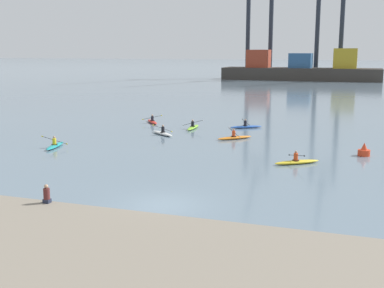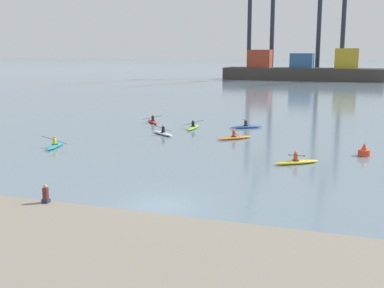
{
  "view_description": "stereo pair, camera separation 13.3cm",
  "coord_description": "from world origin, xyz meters",
  "px_view_note": "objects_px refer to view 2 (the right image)",
  "views": [
    {
      "loc": [
        9.2,
        -22.23,
        7.76
      ],
      "look_at": [
        -2.94,
        13.22,
        0.6
      ],
      "focal_mm": 45.94,
      "sensor_mm": 36.0,
      "label": 1
    },
    {
      "loc": [
        9.33,
        -22.19,
        7.76
      ],
      "look_at": [
        -2.94,
        13.22,
        0.6
      ],
      "focal_mm": 45.94,
      "sensor_mm": 36.0,
      "label": 2
    }
  ],
  "objects_px": {
    "container_barge": "(302,70)",
    "kayak_red": "(153,121)",
    "kayak_orange": "(235,137)",
    "kayak_blue": "(246,126)",
    "kayak_yellow": "(297,162)",
    "seated_onlooker": "(46,195)",
    "channel_buoy": "(364,151)",
    "kayak_white": "(163,133)",
    "gantry_crane_west_mid": "(332,5)",
    "gantry_crane_west": "(261,9)",
    "kayak_teal": "(55,145)",
    "kayak_lime": "(193,127)"
  },
  "relations": [
    {
      "from": "container_barge",
      "to": "kayak_red",
      "type": "relative_size",
      "value": 13.33
    },
    {
      "from": "container_barge",
      "to": "kayak_orange",
      "type": "distance_m",
      "value": 91.76
    },
    {
      "from": "kayak_blue",
      "to": "kayak_red",
      "type": "distance_m",
      "value": 10.45
    },
    {
      "from": "kayak_red",
      "to": "kayak_yellow",
      "type": "distance_m",
      "value": 22.75
    },
    {
      "from": "kayak_red",
      "to": "kayak_orange",
      "type": "bearing_deg",
      "value": -31.77
    },
    {
      "from": "seated_onlooker",
      "to": "channel_buoy",
      "type": "bearing_deg",
      "value": 54.07
    },
    {
      "from": "channel_buoy",
      "to": "kayak_white",
      "type": "relative_size",
      "value": 0.33
    },
    {
      "from": "gantry_crane_west_mid",
      "to": "kayak_white",
      "type": "distance_m",
      "value": 99.5
    },
    {
      "from": "kayak_yellow",
      "to": "seated_onlooker",
      "type": "distance_m",
      "value": 18.0
    },
    {
      "from": "gantry_crane_west_mid",
      "to": "kayak_blue",
      "type": "height_order",
      "value": "gantry_crane_west_mid"
    },
    {
      "from": "kayak_white",
      "to": "kayak_blue",
      "type": "bearing_deg",
      "value": 44.83
    },
    {
      "from": "kayak_orange",
      "to": "kayak_red",
      "type": "bearing_deg",
      "value": 148.23
    },
    {
      "from": "gantry_crane_west",
      "to": "kayak_blue",
      "type": "relative_size",
      "value": 12.27
    },
    {
      "from": "gantry_crane_west",
      "to": "kayak_red",
      "type": "distance_m",
      "value": 92.97
    },
    {
      "from": "container_barge",
      "to": "channel_buoy",
      "type": "height_order",
      "value": "container_barge"
    },
    {
      "from": "channel_buoy",
      "to": "kayak_yellow",
      "type": "distance_m",
      "value": 6.21
    },
    {
      "from": "gantry_crane_west",
      "to": "kayak_teal",
      "type": "xyz_separation_m",
      "value": [
        4.69,
        -105.9,
        -18.99
      ]
    },
    {
      "from": "gantry_crane_west",
      "to": "kayak_blue",
      "type": "bearing_deg",
      "value": -79.32
    },
    {
      "from": "gantry_crane_west_mid",
      "to": "channel_buoy",
      "type": "height_order",
      "value": "gantry_crane_west_mid"
    },
    {
      "from": "container_barge",
      "to": "kayak_lime",
      "type": "height_order",
      "value": "container_barge"
    },
    {
      "from": "kayak_blue",
      "to": "seated_onlooker",
      "type": "xyz_separation_m",
      "value": [
        -2.83,
        -29.66,
        0.96
      ]
    },
    {
      "from": "kayak_lime",
      "to": "kayak_teal",
      "type": "bearing_deg",
      "value": -120.43
    },
    {
      "from": "container_barge",
      "to": "kayak_teal",
      "type": "height_order",
      "value": "container_barge"
    },
    {
      "from": "kayak_white",
      "to": "kayak_yellow",
      "type": "relative_size",
      "value": 0.98
    },
    {
      "from": "kayak_lime",
      "to": "kayak_white",
      "type": "height_order",
      "value": "kayak_white"
    },
    {
      "from": "channel_buoy",
      "to": "kayak_blue",
      "type": "distance_m",
      "value": 15.2
    },
    {
      "from": "channel_buoy",
      "to": "kayak_blue",
      "type": "bearing_deg",
      "value": 138.0
    },
    {
      "from": "gantry_crane_west",
      "to": "kayak_white",
      "type": "xyz_separation_m",
      "value": [
        10.66,
        -97.44,
        -18.99
      ]
    },
    {
      "from": "seated_onlooker",
      "to": "kayak_teal",
      "type": "bearing_deg",
      "value": 123.22
    },
    {
      "from": "kayak_orange",
      "to": "kayak_yellow",
      "type": "xyz_separation_m",
      "value": [
        6.45,
        -8.01,
        0.0
      ]
    },
    {
      "from": "gantry_crane_west",
      "to": "kayak_yellow",
      "type": "relative_size",
      "value": 12.66
    },
    {
      "from": "kayak_teal",
      "to": "kayak_red",
      "type": "height_order",
      "value": "kayak_teal"
    },
    {
      "from": "gantry_crane_west",
      "to": "gantry_crane_west_mid",
      "type": "relative_size",
      "value": 0.99
    },
    {
      "from": "kayak_red",
      "to": "kayak_lime",
      "type": "bearing_deg",
      "value": -23.34
    },
    {
      "from": "kayak_blue",
      "to": "channel_buoy",
      "type": "bearing_deg",
      "value": -42.0
    },
    {
      "from": "kayak_blue",
      "to": "seated_onlooker",
      "type": "relative_size",
      "value": 3.57
    },
    {
      "from": "gantry_crane_west_mid",
      "to": "kayak_yellow",
      "type": "bearing_deg",
      "value": -87.31
    },
    {
      "from": "container_barge",
      "to": "kayak_yellow",
      "type": "relative_size",
      "value": 13.21
    },
    {
      "from": "gantry_crane_west_mid",
      "to": "channel_buoy",
      "type": "distance_m",
      "value": 103.16
    },
    {
      "from": "kayak_white",
      "to": "kayak_red",
      "type": "height_order",
      "value": "kayak_white"
    },
    {
      "from": "container_barge",
      "to": "seated_onlooker",
      "type": "xyz_separation_m",
      "value": [
        1.7,
        -114.72,
        -1.62
      ]
    },
    {
      "from": "seated_onlooker",
      "to": "kayak_white",
      "type": "bearing_deg",
      "value": 99.0
    },
    {
      "from": "gantry_crane_west_mid",
      "to": "channel_buoy",
      "type": "xyz_separation_m",
      "value": [
        9.37,
        -100.91,
        -19.28
      ]
    },
    {
      "from": "kayak_orange",
      "to": "seated_onlooker",
      "type": "distance_m",
      "value": 23.38
    },
    {
      "from": "container_barge",
      "to": "kayak_blue",
      "type": "bearing_deg",
      "value": -86.95
    },
    {
      "from": "kayak_white",
      "to": "kayak_yellow",
      "type": "height_order",
      "value": "kayak_white"
    },
    {
      "from": "kayak_blue",
      "to": "kayak_orange",
      "type": "relative_size",
      "value": 1.11
    },
    {
      "from": "kayak_white",
      "to": "kayak_orange",
      "type": "height_order",
      "value": "kayak_white"
    },
    {
      "from": "kayak_lime",
      "to": "kayak_blue",
      "type": "relative_size",
      "value": 1.07
    },
    {
      "from": "gantry_crane_west",
      "to": "kayak_blue",
      "type": "xyz_separation_m",
      "value": [
        17.16,
        -90.98,
        -18.99
      ]
    }
  ]
}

